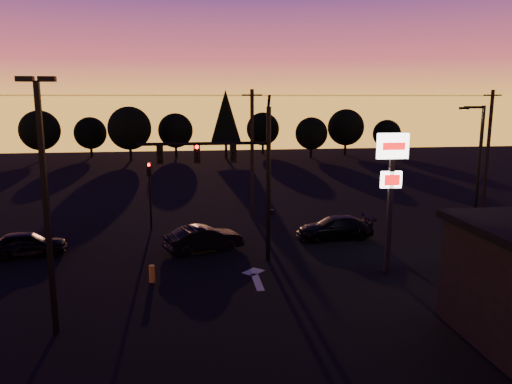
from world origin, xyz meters
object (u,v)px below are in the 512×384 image
traffic_signal_mast (237,168)px  car_mid (204,239)px  car_right (335,228)px  secondary_signal (150,186)px  parking_lot_light (45,191)px  streetlight (477,169)px  pylon_sign (391,173)px  bollard (152,274)px  car_left (27,244)px

traffic_signal_mast → car_mid: 5.02m
car_mid → traffic_signal_mast: bearing=-162.3°
traffic_signal_mast → car_right: traffic_signal_mast is taller
traffic_signal_mast → secondary_signal: traffic_signal_mast is taller
parking_lot_light → car_right: (13.71, 10.57, -4.59)m
traffic_signal_mast → secondary_signal: (-4.90, 7.49, -2.07)m
secondary_signal → car_mid: bearing=-58.9°
traffic_signal_mast → secondary_signal: 9.19m
parking_lot_light → streetlight: parking_lot_light is taller
pylon_sign → bollard: size_ratio=8.45×
parking_lot_light → streetlight: 23.05m
pylon_sign → streetlight: 8.00m
car_left → car_mid: car_mid is taller
pylon_sign → car_right: size_ratio=1.46×
traffic_signal_mast → parking_lot_light: bearing=-136.6°
parking_lot_light → pylon_sign: bearing=17.2°
pylon_sign → car_right: pylon_sign is taller
car_left → pylon_sign: bearing=-114.8°
traffic_signal_mast → car_left: bearing=167.2°
traffic_signal_mast → parking_lot_light: (-7.40, -6.99, 0.33)m
traffic_signal_mast → bollard: 6.63m
parking_lot_light → car_mid: bearing=57.9°
parking_lot_light → car_mid: (5.73, 9.14, -4.56)m
bollard → car_right: size_ratio=0.17×
secondary_signal → streetlight: size_ratio=0.54×
parking_lot_light → car_left: size_ratio=2.26×
car_right → secondary_signal: bearing=-111.8°
secondary_signal → pylon_sign: pylon_sign is taller
secondary_signal → pylon_sign: bearing=-39.8°
secondary_signal → car_mid: 6.60m
parking_lot_light → pylon_sign: 15.19m
bollard → parking_lot_light: bearing=-123.8°
secondary_signal → car_mid: size_ratio=1.01×
secondary_signal → bollard: bearing=-86.2°
streetlight → bollard: 19.08m
car_left → car_right: bearing=-96.0°
secondary_signal → parking_lot_light: 14.90m
bollard → car_right: bearing=29.1°
secondary_signal → bollard: secondary_signal is taller
traffic_signal_mast → pylon_sign: 7.52m
pylon_sign → car_mid: bearing=152.1°
streetlight → parking_lot_light: bearing=-158.3°
car_left → streetlight: bearing=-101.7°
parking_lot_light → traffic_signal_mast: bearing=43.4°
streetlight → car_left: size_ratio=1.98×
traffic_signal_mast → car_mid: size_ratio=1.98×
bollard → car_mid: 5.14m
secondary_signal → car_mid: secondary_signal is taller
traffic_signal_mast → parking_lot_light: size_ratio=0.94×
pylon_sign → car_mid: size_ratio=1.57×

